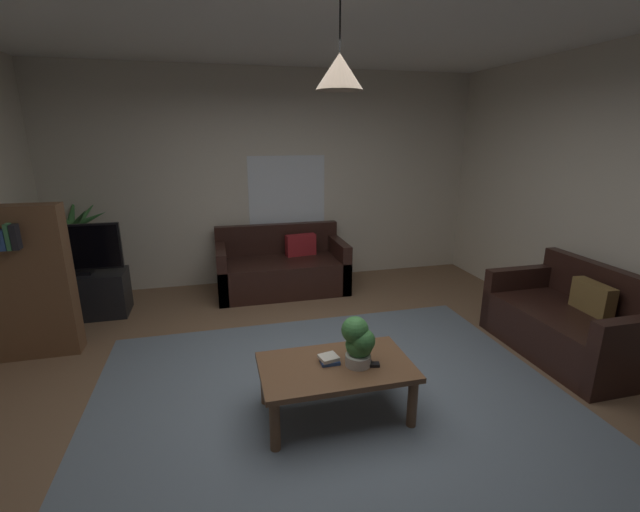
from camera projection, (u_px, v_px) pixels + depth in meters
name	position (u px, v px, depth m)	size (l,w,h in m)	color
floor	(329.00, 394.00, 3.36)	(5.61, 5.72, 0.02)	brown
rug	(336.00, 408.00, 3.17)	(3.65, 3.14, 0.01)	slate
wall_back	(273.00, 179.00, 5.65)	(5.73, 0.06, 2.79)	beige
window_pane	(287.00, 195.00, 5.73)	(1.04, 0.01, 1.04)	white
couch_under_window	(282.00, 270.00, 5.50)	(1.64, 0.82, 0.82)	black
couch_right_side	(570.00, 325.00, 3.90)	(0.82, 1.41, 0.82)	black
coffee_table	(336.00, 372.00, 3.01)	(1.08, 0.63, 0.41)	brown
book_on_table_0	(330.00, 362.00, 3.01)	(0.13, 0.09, 0.03)	#2D4C8C
book_on_table_1	(329.00, 358.00, 3.01)	(0.13, 0.12, 0.03)	beige
remote_on_table_0	(368.00, 365.00, 2.97)	(0.05, 0.16, 0.02)	black
remote_on_table_1	(362.00, 364.00, 2.98)	(0.05, 0.16, 0.02)	black
potted_plant_on_table	(359.00, 341.00, 2.95)	(0.23, 0.22, 0.36)	beige
tv_stand	(85.00, 295.00, 4.72)	(0.90, 0.44, 0.50)	black
tv	(76.00, 249.00, 4.55)	(0.90, 0.16, 0.56)	black
potted_palm_corner	(76.00, 255.00, 4.99)	(0.91, 0.89, 1.28)	#B77051
bookshelf_corner	(27.00, 281.00, 3.75)	(0.70, 0.31, 1.40)	brown
pendant_lamp	(339.00, 71.00, 2.46)	(0.28, 0.28, 0.57)	black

